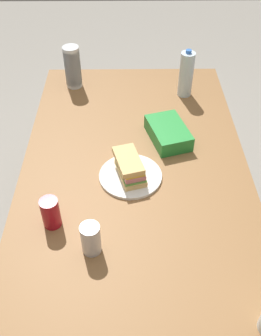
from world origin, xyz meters
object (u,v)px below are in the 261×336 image
at_px(dining_table, 135,196).
at_px(sandwich, 130,167).
at_px(chip_bag, 168,133).
at_px(water_bottle_spare, 186,74).
at_px(soda_can_red, 51,213).
at_px(soda_can_silver, 91,239).
at_px(paper_plate, 130,176).
at_px(plastic_cup_stack, 73,67).

xyz_separation_m(dining_table, sandwich, (0.03, 0.02, 0.14)).
bearing_deg(chip_bag, water_bottle_spare, 146.15).
bearing_deg(soda_can_red, sandwich, -49.59).
relative_size(dining_table, chip_bag, 7.83).
height_order(sandwich, soda_can_silver, soda_can_silver).
xyz_separation_m(chip_bag, water_bottle_spare, (0.37, -0.12, 0.08)).
relative_size(dining_table, water_bottle_spare, 7.29).
bearing_deg(soda_can_red, chip_bag, -43.60).
bearing_deg(soda_can_silver, soda_can_red, 52.79).
xyz_separation_m(sandwich, water_bottle_spare, (0.61, -0.29, 0.06)).
xyz_separation_m(dining_table, paper_plate, (0.03, 0.02, 0.09)).
distance_m(soda_can_red, plastic_cup_stack, 0.94).
distance_m(sandwich, plastic_cup_stack, 0.76).
xyz_separation_m(dining_table, soda_can_silver, (-0.32, 0.15, 0.14)).
bearing_deg(soda_can_red, paper_plate, -50.24).
relative_size(paper_plate, plastic_cup_stack, 1.16).
relative_size(plastic_cup_stack, soda_can_silver, 1.81).
bearing_deg(sandwich, paper_plate, -137.75).
distance_m(chip_bag, water_bottle_spare, 0.39).
xyz_separation_m(paper_plate, soda_can_red, (-0.24, 0.28, 0.05)).
height_order(sandwich, soda_can_red, soda_can_red).
height_order(paper_plate, chip_bag, chip_bag).
bearing_deg(sandwich, chip_bag, -36.12).
xyz_separation_m(paper_plate, plastic_cup_stack, (0.70, 0.29, 0.10)).
bearing_deg(plastic_cup_stack, soda_can_silver, -171.43).
bearing_deg(plastic_cup_stack, dining_table, -156.77).
relative_size(sandwich, soda_can_red, 1.62).
xyz_separation_m(sandwich, chip_bag, (0.24, -0.17, -0.02)).
height_order(paper_plate, water_bottle_spare, water_bottle_spare).
bearing_deg(soda_can_silver, water_bottle_spare, -23.75).
relative_size(paper_plate, sandwich, 1.29).
xyz_separation_m(dining_table, soda_can_red, (-0.21, 0.30, 0.14)).
relative_size(sandwich, water_bottle_spare, 0.80).
distance_m(plastic_cup_stack, soda_can_silver, 1.06).
relative_size(dining_table, sandwich, 9.10).
bearing_deg(soda_can_red, water_bottle_spare, -33.99).
bearing_deg(soda_can_silver, paper_plate, -21.16).
bearing_deg(dining_table, water_bottle_spare, -22.67).
bearing_deg(chip_bag, plastic_cup_stack, -151.07).
bearing_deg(paper_plate, sandwich, 42.25).
xyz_separation_m(chip_bag, plastic_cup_stack, (0.46, 0.46, 0.08)).
xyz_separation_m(soda_can_red, chip_bag, (0.48, -0.45, -0.03)).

